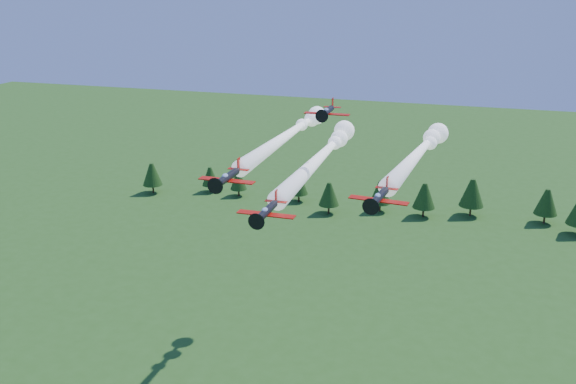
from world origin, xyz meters
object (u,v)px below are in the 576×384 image
(plane_right, at_px, (420,151))
(plane_slot, at_px, (327,111))
(plane_lead, at_px, (323,154))
(plane_left, at_px, (290,133))

(plane_right, bearing_deg, plane_slot, -126.12)
(plane_right, distance_m, plane_slot, 20.00)
(plane_right, height_order, plane_slot, plane_slot)
(plane_lead, relative_size, plane_left, 0.94)
(plane_slot, bearing_deg, plane_right, 47.57)
(plane_left, distance_m, plane_slot, 25.00)
(plane_left, bearing_deg, plane_lead, -53.00)
(plane_right, bearing_deg, plane_left, 169.92)
(plane_lead, relative_size, plane_slot, 6.82)
(plane_left, height_order, plane_slot, plane_slot)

